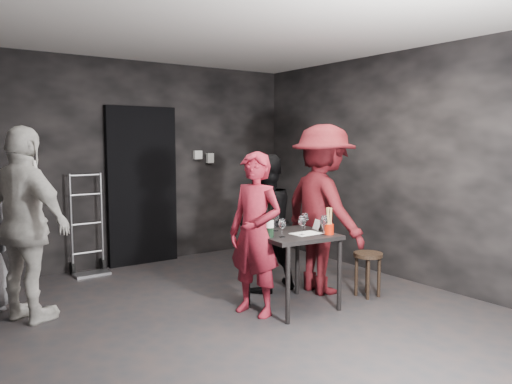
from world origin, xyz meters
TOP-DOWN VIEW (x-y plane):
  - floor at (0.00, 0.00)m, footprint 4.50×5.00m
  - ceiling at (0.00, 0.00)m, footprint 4.50×5.00m
  - wall_back at (0.00, 2.50)m, footprint 4.50×0.04m
  - wall_front at (0.00, -2.50)m, footprint 4.50×0.04m
  - wall_right at (2.25, 0.00)m, footprint 0.04×5.00m
  - doorway at (0.00, 2.44)m, footprint 0.95×0.10m
  - wallbox_upper at (0.85, 2.45)m, footprint 0.12×0.06m
  - wallbox_lower at (1.05, 2.45)m, footprint 0.10×0.06m
  - hand_truck at (-0.77, 2.30)m, footprint 0.42×0.35m
  - tasting_table at (0.51, -0.14)m, footprint 0.72×0.72m
  - stool at (1.39, -0.31)m, footprint 0.31×0.31m
  - server_red at (0.11, -0.06)m, footprint 0.56×0.68m
  - woman_black at (0.62, 0.50)m, footprint 0.75×0.43m
  - man_maroon at (1.11, 0.10)m, footprint 0.77×1.48m
  - bystander_cream at (-1.71, 0.96)m, footprint 1.11×1.38m
  - tasting_mat at (0.59, -0.23)m, footprint 0.29×0.20m
  - wine_glass_a at (0.29, -0.24)m, footprint 0.08×0.08m
  - wine_glass_b at (0.31, -0.03)m, footprint 0.10×0.10m
  - wine_glass_c at (0.43, 0.06)m, footprint 0.08×0.08m
  - wine_glass_d at (0.51, -0.27)m, footprint 0.09×0.09m
  - wine_glass_e at (0.70, -0.37)m, footprint 0.09×0.09m
  - wine_glass_f at (0.70, -0.09)m, footprint 0.08×0.08m
  - wine_bottle at (0.20, -0.16)m, footprint 0.08×0.08m
  - breadstick_cup at (0.75, -0.38)m, footprint 0.09×0.09m
  - reserved_card at (0.82, -0.13)m, footprint 0.12×0.15m

SIDE VIEW (x-z plane):
  - floor at x=0.00m, z-range -0.01..0.01m
  - hand_truck at x=-0.77m, z-range -0.40..0.85m
  - stool at x=1.39m, z-range 0.13..0.60m
  - tasting_table at x=0.51m, z-range 0.28..1.03m
  - tasting_mat at x=0.59m, z-range 0.75..0.75m
  - woman_black at x=0.62m, z-range 0.00..1.51m
  - server_red at x=0.11m, z-range 0.00..1.60m
  - reserved_card at x=0.82m, z-range 0.75..0.85m
  - wine_glass_a at x=0.29m, z-range 0.75..0.94m
  - wine_glass_f at x=0.70m, z-range 0.75..0.94m
  - wine_glass_d at x=0.51m, z-range 0.75..0.95m
  - wine_glass_e at x=0.70m, z-range 0.75..0.96m
  - wine_glass_b at x=0.31m, z-range 0.75..0.97m
  - wine_glass_c at x=0.43m, z-range 0.75..0.97m
  - wine_bottle at x=0.20m, z-range 0.71..1.04m
  - breadstick_cup at x=0.75m, z-range 0.74..1.02m
  - doorway at x=0.00m, z-range 0.00..2.10m
  - bystander_cream at x=-1.71m, z-range 0.00..2.13m
  - man_maroon at x=1.11m, z-range 0.00..2.22m
  - wall_back at x=0.00m, z-range 0.00..2.70m
  - wall_front at x=0.00m, z-range 0.00..2.70m
  - wall_right at x=2.25m, z-range 0.00..2.70m
  - wallbox_lower at x=1.05m, z-range 1.33..1.47m
  - wallbox_upper at x=0.85m, z-range 1.39..1.51m
  - ceiling at x=0.00m, z-range 2.69..2.71m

